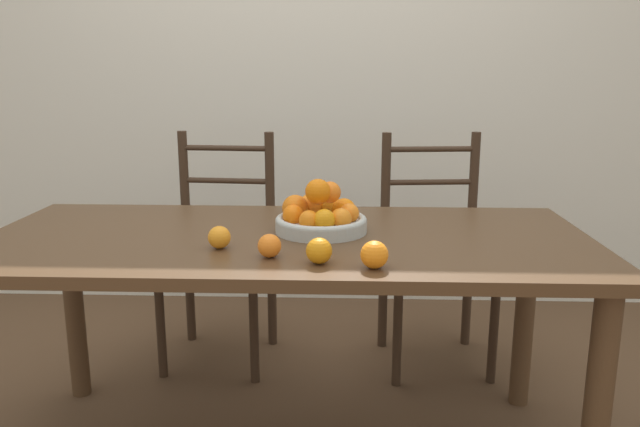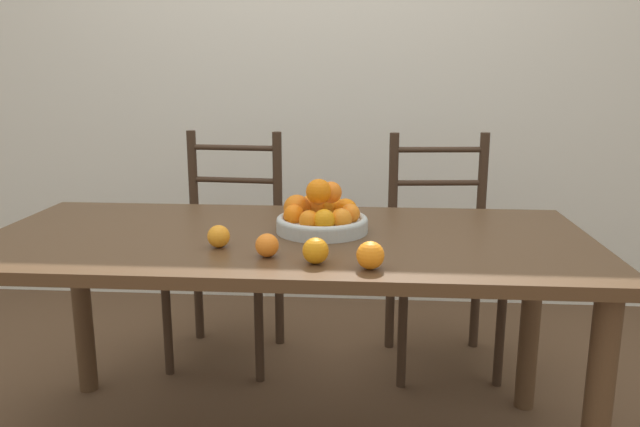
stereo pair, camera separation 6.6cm
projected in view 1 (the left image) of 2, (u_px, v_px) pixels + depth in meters
name	position (u px, v px, depth m)	size (l,w,h in m)	color
wall_back	(311.00, 52.00, 3.14)	(8.00, 0.06, 2.60)	silver
dining_table	(287.00, 264.00, 1.90)	(1.82, 0.83, 0.73)	#4C331E
fruit_bowl	(320.00, 216.00, 1.91)	(0.28, 0.28, 0.17)	#B2B7B2
orange_loose_0	(319.00, 251.00, 1.59)	(0.07, 0.07, 0.07)	orange
orange_loose_1	(374.00, 255.00, 1.55)	(0.07, 0.07, 0.07)	orange
orange_loose_2	(269.00, 246.00, 1.65)	(0.06, 0.06, 0.06)	orange
orange_loose_3	(219.00, 237.00, 1.73)	(0.06, 0.06, 0.06)	orange
chair_left	(220.00, 253.00, 2.62)	(0.45, 0.43, 0.96)	#382619
chair_right	(435.00, 255.00, 2.59)	(0.46, 0.44, 0.96)	#382619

